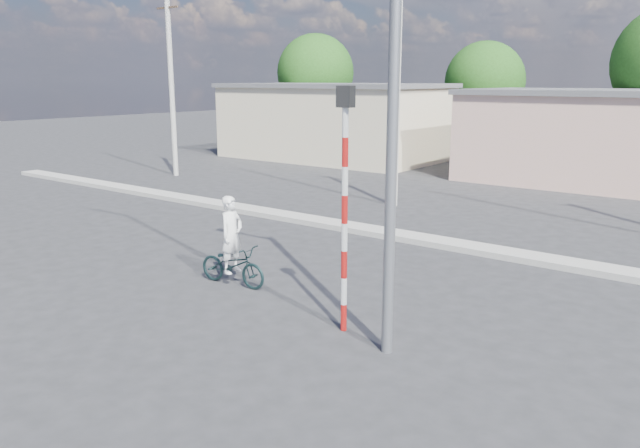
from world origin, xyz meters
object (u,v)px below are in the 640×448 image
Objects in this scene: cyclist at (232,248)px; streetlight at (385,45)px; bicycle at (233,265)px; traffic_pole at (345,190)px.

streetlight reaches higher than cyclist.
cyclist reaches higher than bicycle.
traffic_pole reaches higher than cyclist.
traffic_pole is at bearing -105.07° from bicycle.
cyclist is 3.91m from traffic_pole.
cyclist is 0.19× the size of streetlight.
streetlight reaches higher than traffic_pole.
traffic_pole is at bearing -105.07° from cyclist.
bicycle is 1.02× the size of cyclist.
streetlight is at bearing -106.75° from cyclist.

